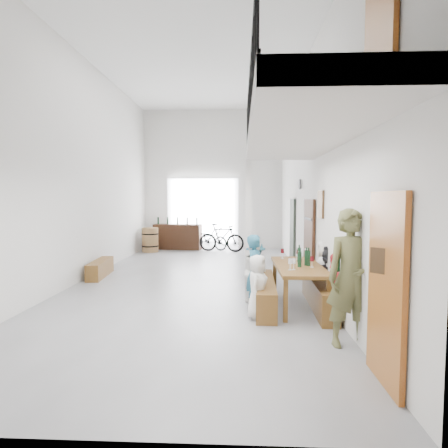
{
  "coord_description": "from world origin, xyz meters",
  "views": [
    {
      "loc": [
        1.14,
        -8.94,
        2.03
      ],
      "look_at": [
        0.75,
        -0.5,
        1.44
      ],
      "focal_mm": 30.0,
      "sensor_mm": 36.0,
      "label": 1
    }
  ],
  "objects_px": {
    "bench_inner": "(265,293)",
    "bicycle_near": "(209,239)",
    "side_bench": "(100,268)",
    "serving_counter": "(178,237)",
    "tasting_table": "(298,269)",
    "oak_barrel": "(150,240)",
    "host_standing": "(351,278)"
  },
  "relations": [
    {
      "from": "bench_inner",
      "to": "bicycle_near",
      "type": "distance_m",
      "value": 7.84
    },
    {
      "from": "bicycle_near",
      "to": "side_bench",
      "type": "bearing_deg",
      "value": -177.06
    },
    {
      "from": "serving_counter",
      "to": "tasting_table",
      "type": "bearing_deg",
      "value": -58.11
    },
    {
      "from": "oak_barrel",
      "to": "host_standing",
      "type": "xyz_separation_m",
      "value": [
        4.92,
        -8.74,
        0.49
      ]
    },
    {
      "from": "bench_inner",
      "to": "host_standing",
      "type": "distance_m",
      "value": 2.21
    },
    {
      "from": "serving_counter",
      "to": "bicycle_near",
      "type": "distance_m",
      "value": 1.24
    },
    {
      "from": "bench_inner",
      "to": "serving_counter",
      "type": "xyz_separation_m",
      "value": [
        -2.96,
        7.69,
        0.25
      ]
    },
    {
      "from": "oak_barrel",
      "to": "side_bench",
      "type": "bearing_deg",
      "value": -92.82
    },
    {
      "from": "side_bench",
      "to": "oak_barrel",
      "type": "relative_size",
      "value": 1.63
    },
    {
      "from": "side_bench",
      "to": "bicycle_near",
      "type": "bearing_deg",
      "value": 65.33
    },
    {
      "from": "bench_inner",
      "to": "oak_barrel",
      "type": "height_order",
      "value": "oak_barrel"
    },
    {
      "from": "oak_barrel",
      "to": "bicycle_near",
      "type": "height_order",
      "value": "oak_barrel"
    },
    {
      "from": "oak_barrel",
      "to": "bench_inner",
      "type": "bearing_deg",
      "value": -60.82
    },
    {
      "from": "bench_inner",
      "to": "side_bench",
      "type": "height_order",
      "value": "bench_inner"
    },
    {
      "from": "serving_counter",
      "to": "side_bench",
      "type": "bearing_deg",
      "value": -95.25
    },
    {
      "from": "oak_barrel",
      "to": "serving_counter",
      "type": "xyz_separation_m",
      "value": [
        0.91,
        0.77,
        0.04
      ]
    },
    {
      "from": "oak_barrel",
      "to": "serving_counter",
      "type": "height_order",
      "value": "serving_counter"
    },
    {
      "from": "oak_barrel",
      "to": "serving_counter",
      "type": "relative_size",
      "value": 0.49
    },
    {
      "from": "oak_barrel",
      "to": "tasting_table",
      "type": "bearing_deg",
      "value": -57.09
    },
    {
      "from": "side_bench",
      "to": "oak_barrel",
      "type": "height_order",
      "value": "oak_barrel"
    },
    {
      "from": "bench_inner",
      "to": "oak_barrel",
      "type": "relative_size",
      "value": 2.37
    },
    {
      "from": "host_standing",
      "to": "serving_counter",
      "type": "bearing_deg",
      "value": 106.49
    },
    {
      "from": "oak_barrel",
      "to": "host_standing",
      "type": "distance_m",
      "value": 10.04
    },
    {
      "from": "serving_counter",
      "to": "bicycle_near",
      "type": "xyz_separation_m",
      "value": [
        1.24,
        -0.05,
        -0.06
      ]
    },
    {
      "from": "tasting_table",
      "to": "host_standing",
      "type": "relative_size",
      "value": 1.08
    },
    {
      "from": "oak_barrel",
      "to": "bicycle_near",
      "type": "relative_size",
      "value": 0.55
    },
    {
      "from": "serving_counter",
      "to": "bench_inner",
      "type": "bearing_deg",
      "value": -61.99
    },
    {
      "from": "oak_barrel",
      "to": "host_standing",
      "type": "bearing_deg",
      "value": -60.62
    },
    {
      "from": "bench_inner",
      "to": "side_bench",
      "type": "distance_m",
      "value": 4.79
    },
    {
      "from": "side_bench",
      "to": "serving_counter",
      "type": "distance_m",
      "value": 5.33
    },
    {
      "from": "side_bench",
      "to": "serving_counter",
      "type": "bearing_deg",
      "value": 77.78
    },
    {
      "from": "bench_inner",
      "to": "bicycle_near",
      "type": "height_order",
      "value": "bicycle_near"
    }
  ]
}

